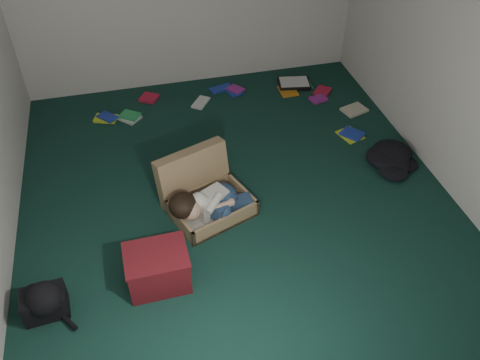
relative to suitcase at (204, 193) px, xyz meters
name	(u,v)px	position (x,y,z in m)	size (l,w,h in m)	color
floor	(236,197)	(0.31, 0.03, -0.15)	(4.50, 4.50, 0.00)	#12332A
wall_front	(351,317)	(0.31, -2.22, 1.15)	(4.50, 4.50, 0.00)	silver
wall_right	(462,48)	(2.31, 0.03, 1.15)	(4.50, 4.50, 0.00)	silver
suitcase	(204,193)	(0.00, 0.00, 0.00)	(0.89, 0.88, 0.52)	#A08258
person	(209,203)	(0.02, -0.18, 0.04)	(0.78, 0.40, 0.32)	silver
maroon_bin	(158,268)	(-0.52, -0.78, 0.02)	(0.50, 0.40, 0.34)	maroon
backpack	(44,302)	(-1.39, -0.86, -0.03)	(0.40, 0.32, 0.24)	black
clothing_pile	(398,161)	(2.01, 0.08, -0.08)	(0.47, 0.39, 0.15)	black
paper_tray	(294,83)	(1.51, 1.85, -0.13)	(0.44, 0.36, 0.05)	black
book_scatter	(249,102)	(0.85, 1.60, -0.14)	(3.05, 1.56, 0.02)	#CEE428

